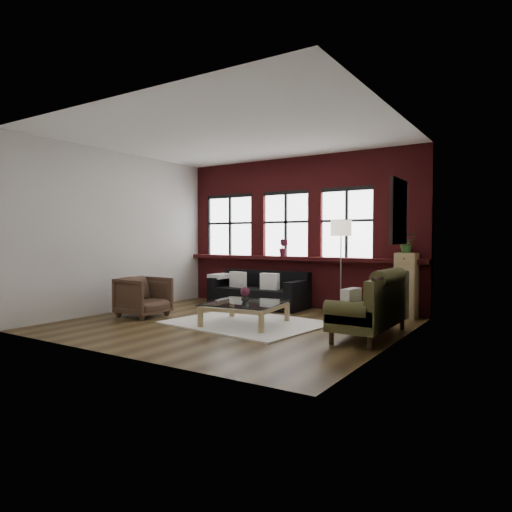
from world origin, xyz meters
The scene contains 26 objects.
floor centered at (0.00, 0.00, 0.00)m, with size 5.50×5.50×0.00m, color #3A2A15.
ceiling centered at (0.00, 0.00, 3.20)m, with size 5.50×5.50×0.00m, color white.
wall_back centered at (0.00, 2.50, 1.60)m, with size 5.50×5.50×0.00m, color beige.
wall_front centered at (0.00, -2.50, 1.60)m, with size 5.50×5.50×0.00m, color beige.
wall_left centered at (-2.75, 0.00, 1.60)m, with size 5.00×5.00×0.00m, color beige.
wall_right centered at (2.75, 0.00, 1.60)m, with size 5.00×5.00×0.00m, color beige.
brick_backwall centered at (0.00, 2.44, 1.60)m, with size 5.50×0.12×3.20m, color maroon, non-canonical shape.
sill_ledge centered at (0.00, 2.35, 1.04)m, with size 5.50×0.30×0.08m, color maroon.
window_left centered at (-1.80, 2.45, 1.75)m, with size 1.38×0.10×1.50m, color black, non-canonical shape.
window_mid centered at (-0.30, 2.45, 1.75)m, with size 1.38×0.10×1.50m, color black, non-canonical shape.
window_right centered at (1.10, 2.45, 1.75)m, with size 1.38×0.10×1.50m, color black, non-canonical shape.
wall_poster centered at (2.72, 0.30, 1.85)m, with size 0.05×0.74×0.94m, color black, non-canonical shape.
shag_rug centered at (0.19, 0.16, 0.01)m, with size 2.48×1.95×0.03m, color silver.
dark_sofa centered at (-0.68, 1.90, 0.38)m, with size 2.12×0.86×0.77m, color black, non-canonical shape.
pillow_a centered at (-1.14, 1.80, 0.57)m, with size 0.40×0.14×0.34m, color silver.
pillow_b centered at (-0.33, 1.80, 0.57)m, with size 0.40×0.14×0.34m, color silver.
vintage_settee centered at (2.30, 0.33, 0.49)m, with size 0.81×1.82×0.97m, color #3D3B1C, non-canonical shape.
pillow_settee centered at (2.22, -0.23, 0.59)m, with size 0.14×0.38×0.34m, color silver.
armchair centered at (-1.84, -0.29, 0.37)m, with size 0.80×0.82×0.75m, color #3E2B1F.
coffee_table centered at (0.25, 0.02, 0.19)m, with size 1.21×1.21×0.40m, color tan, non-canonical shape.
vase centered at (0.25, 0.02, 0.47)m, with size 0.14×0.14×0.14m, color #B2B2B2.
flowers centered at (0.25, 0.02, 0.57)m, with size 0.16×0.16×0.16m, color #521C2E.
drawer_chest centered at (2.36, 2.20, 0.60)m, with size 0.37×0.37×1.20m, color tan.
potted_plant_top centered at (2.36, 2.20, 1.38)m, with size 0.32×0.28×0.36m, color #2D5923.
floor_lamp centered at (1.16, 1.99, 0.98)m, with size 0.40×0.40×1.97m, color #A5A5A8, non-canonical shape.
sill_plant centered at (-0.30, 2.32, 1.27)m, with size 0.21×0.17×0.38m, color #521C2E.
Camera 1 is at (4.54, -6.30, 1.46)m, focal length 32.00 mm.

